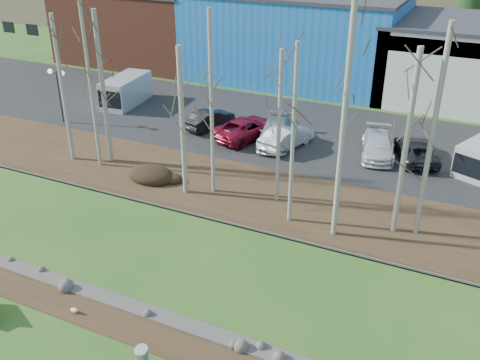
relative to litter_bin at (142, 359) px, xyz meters
The scene contains 30 objects.
ground 2.27m from the litter_bin, 167.19° to the right, with size 200.00×200.00×0.00m, color #26561A.
dirt_strip 2.73m from the litter_bin, 143.47° to the left, with size 80.00×1.80×0.03m, color #382616.
near_bank_rocks 3.42m from the litter_bin, 129.77° to the left, with size 80.00×0.80×0.50m, color #47423D, non-canonical shape.
river 7.06m from the litter_bin, 107.93° to the left, with size 80.00×8.00×0.90m, color black, non-canonical shape.
far_bank_rocks 11.03m from the litter_bin, 101.35° to the left, with size 80.00×0.80×0.46m, color #47423D, non-canonical shape.
far_bank 14.18m from the litter_bin, 98.80° to the left, with size 80.00×7.00×0.15m, color #382616.
parking_lot 24.61m from the litter_bin, 95.06° to the left, with size 80.00×14.00×0.14m, color black.
building_brick 46.69m from the litter_bin, 124.20° to the left, with size 16.32×12.24×7.80m.
building_blue 39.54m from the litter_bin, 101.98° to the left, with size 20.40×12.24×8.30m.
litter_bin is the anchor object (origin of this frame).
seagull 4.49m from the litter_bin, 163.76° to the left, with size 0.41×0.19×0.29m.
dirt_mound 15.35m from the litter_bin, 122.50° to the left, with size 3.05×2.15×0.60m, color black.
birch_0 20.32m from the litter_bin, 138.04° to the left, with size 0.26×0.26×9.49m.
birch_1 18.87m from the litter_bin, 133.20° to the left, with size 0.21×0.21×10.43m.
birch_2 19.27m from the litter_bin, 130.89° to the left, with size 0.30×0.30×9.80m.
birch_3 14.69m from the litter_bin, 106.94° to the left, with size 0.22×0.22×10.55m.
birch_4 14.15m from the litter_bin, 113.79° to the left, with size 0.29×0.29×8.66m.
birch_5 14.38m from the litter_bin, 90.91° to the left, with size 0.21×0.21×8.70m.
birch_6 12.88m from the litter_bin, 84.14° to the left, with size 0.20×0.20×9.58m.
birch_7 13.52m from the litter_bin, 72.02° to the left, with size 0.28×0.28×11.83m.
birch_8 15.54m from the litter_bin, 63.99° to the left, with size 0.29×0.29×9.58m.
birch_9 16.43m from the litter_bin, 60.82° to the left, with size 0.26×0.26×10.74m.
street_lamp 27.43m from the litter_bin, 137.63° to the left, with size 1.60×0.43×4.19m.
car_0 24.02m from the litter_bin, 112.30° to the left, with size 1.49×4.27×1.41m, color black.
car_1 22.34m from the litter_bin, 104.75° to the left, with size 2.57×5.56×1.55m, color maroon.
car_2 21.91m from the litter_bin, 99.00° to the left, with size 2.22×5.46×1.58m, color #9B9FA2.
car_3 21.37m from the litter_bin, 96.60° to the left, with size 1.64×4.70×1.55m, color silver.
car_4 23.73m from the litter_bin, 75.12° to the left, with size 2.31×5.01×1.39m, color #272629.
car_5 22.86m from the litter_bin, 80.85° to the left, with size 2.09×5.13×1.49m, color white.
van_grey 30.19m from the litter_bin, 127.27° to the left, with size 2.82×5.57×2.34m.
Camera 1 is at (11.60, -11.07, 15.13)m, focal length 40.00 mm.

